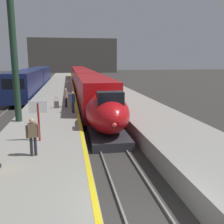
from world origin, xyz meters
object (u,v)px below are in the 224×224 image
(passenger_mid_platform, at_px, (73,100))
(rolling_suitcase, at_px, (57,105))
(regional_train_adjacent, at_px, (35,78))
(passenger_far_waiting, at_px, (33,134))
(departure_info_board, at_px, (38,112))
(passenger_near_edge, at_px, (66,96))
(highspeed_train_main, at_px, (84,81))
(station_column_mid, at_px, (12,34))

(passenger_mid_platform, relative_size, rolling_suitcase, 1.72)
(regional_train_adjacent, xyz_separation_m, rolling_suitcase, (4.57, -23.37, -0.77))
(passenger_far_waiting, xyz_separation_m, rolling_suitcase, (0.51, 11.49, -0.69))
(regional_train_adjacent, relative_size, departure_info_board, 17.26)
(departure_info_board, bearing_deg, passenger_near_edge, 82.28)
(highspeed_train_main, distance_m, rolling_suitcase, 18.39)
(highspeed_train_main, relative_size, passenger_mid_platform, 32.99)
(rolling_suitcase, bearing_deg, station_column_mid, -117.35)
(station_column_mid, height_order, passenger_far_waiting, station_column_mid)
(passenger_far_waiting, distance_m, rolling_suitcase, 11.52)
(station_column_mid, relative_size, passenger_far_waiting, 5.75)
(regional_train_adjacent, height_order, departure_info_board, regional_train_adjacent)
(passenger_mid_platform, distance_m, passenger_far_waiting, 9.45)
(passenger_near_edge, bearing_deg, departure_info_board, -97.72)
(passenger_mid_platform, height_order, departure_info_board, departure_info_board)
(highspeed_train_main, xyz_separation_m, passenger_far_waiting, (-4.04, -29.53, 0.08))
(passenger_near_edge, relative_size, rolling_suitcase, 1.72)
(regional_train_adjacent, xyz_separation_m, passenger_mid_platform, (5.96, -25.60, -0.09))
(departure_info_board, bearing_deg, highspeed_train_main, 81.67)
(highspeed_train_main, xyz_separation_m, passenger_mid_platform, (-2.14, -20.27, 0.08))
(passenger_near_edge, xyz_separation_m, passenger_mid_platform, (0.56, -2.53, 0.00))
(station_column_mid, bearing_deg, highspeed_train_main, 75.38)
(passenger_far_waiting, distance_m, departure_info_board, 2.22)
(passenger_near_edge, relative_size, passenger_mid_platform, 1.00)
(highspeed_train_main, relative_size, departure_info_board, 26.30)
(passenger_far_waiting, bearing_deg, passenger_near_edge, 83.53)
(station_column_mid, bearing_deg, passenger_near_edge, 56.80)
(passenger_mid_platform, xyz_separation_m, departure_info_board, (-1.87, -7.11, 0.52))
(passenger_mid_platform, bearing_deg, departure_info_board, -104.75)
(highspeed_train_main, height_order, departure_info_board, highspeed_train_main)
(passenger_near_edge, bearing_deg, regional_train_adjacent, 103.17)
(highspeed_train_main, xyz_separation_m, departure_info_board, (-4.01, -27.38, 0.59))
(regional_train_adjacent, relative_size, passenger_mid_platform, 21.66)
(passenger_far_waiting, bearing_deg, station_column_mid, 105.05)
(departure_info_board, bearing_deg, regional_train_adjacent, 97.13)
(passenger_near_edge, bearing_deg, highspeed_train_main, 81.33)
(departure_info_board, bearing_deg, station_column_mid, 111.68)
(regional_train_adjacent, bearing_deg, passenger_far_waiting, -83.36)
(station_column_mid, xyz_separation_m, passenger_far_waiting, (1.86, -6.91, -4.82))
(regional_train_adjacent, relative_size, rolling_suitcase, 37.27)
(regional_train_adjacent, bearing_deg, rolling_suitcase, -78.93)
(station_column_mid, distance_m, passenger_near_edge, 7.57)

